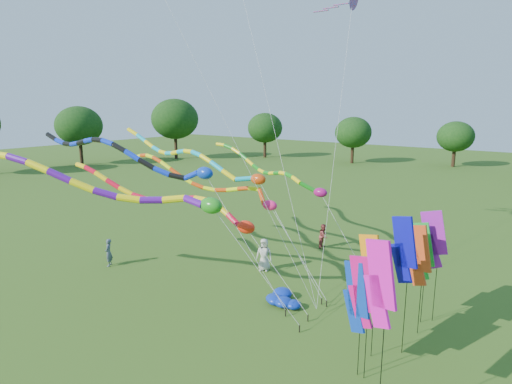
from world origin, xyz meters
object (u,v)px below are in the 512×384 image
Objects in this scene: tube_kite_orange at (212,183)px; person_c at (324,236)px; tube_kite_red at (179,202)px; person_b at (109,252)px; blue_nylon_heap at (286,296)px; person_a at (264,255)px.

tube_kite_orange is 8.37m from person_c.
tube_kite_orange is (-0.10, 2.55, 0.53)m from tube_kite_red.
tube_kite_orange is 8.52× the size of person_b.
blue_nylon_heap is 3.88m from person_a.
blue_nylon_heap is 10.50m from person_b.
tube_kite_orange is 4.73m from person_a.
person_a is 8.63m from person_b.
person_b is at bearing -177.57° from tube_kite_red.
tube_kite_orange is at bearing 83.25° from person_b.
tube_kite_orange reaches higher than person_a.
person_a is at bearing 56.00° from tube_kite_red.
person_a reaches higher than person_c.
tube_kite_orange is 7.02m from blue_nylon_heap.
person_a reaches higher than person_b.
tube_kite_orange is 7.48× the size of person_a.
person_c is at bearing 67.92° from tube_kite_orange.
person_a reaches higher than blue_nylon_heap.
person_b is (-4.98, -3.15, -3.97)m from tube_kite_orange.
tube_kite_red is 8.75× the size of person_c.
person_c is (3.11, 9.18, -3.46)m from tube_kite_red.
tube_kite_orange is at bearing 168.87° from blue_nylon_heap.
tube_kite_red reaches higher than blue_nylon_heap.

